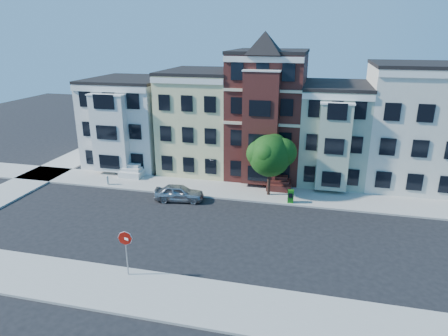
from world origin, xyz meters
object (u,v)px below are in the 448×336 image
(stop_sign, at_px, (126,250))
(street_tree, at_px, (270,158))
(fire_hydrant, at_px, (108,181))
(parked_car, at_px, (179,193))
(newspaper_box, at_px, (291,196))

(stop_sign, bearing_deg, street_tree, 82.19)
(fire_hydrant, height_order, stop_sign, stop_sign)
(parked_car, xyz_separation_m, stop_sign, (0.93, -11.54, 1.03))
(newspaper_box, relative_size, fire_hydrant, 1.58)
(fire_hydrant, relative_size, stop_sign, 0.22)
(newspaper_box, relative_size, stop_sign, 0.34)
(stop_sign, bearing_deg, parked_car, 110.88)
(street_tree, relative_size, stop_sign, 2.08)
(newspaper_box, bearing_deg, fire_hydrant, 175.76)
(street_tree, relative_size, parked_car, 1.58)
(parked_car, bearing_deg, fire_hydrant, 69.20)
(parked_car, distance_m, stop_sign, 11.62)
(newspaper_box, bearing_deg, street_tree, 143.45)
(newspaper_box, height_order, fire_hydrant, newspaper_box)
(street_tree, height_order, parked_car, street_tree)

